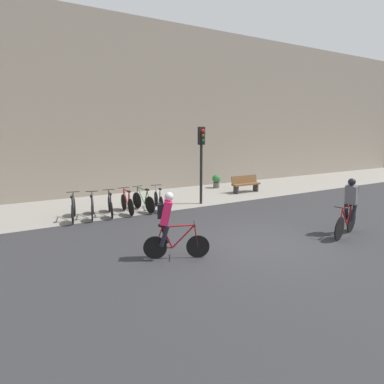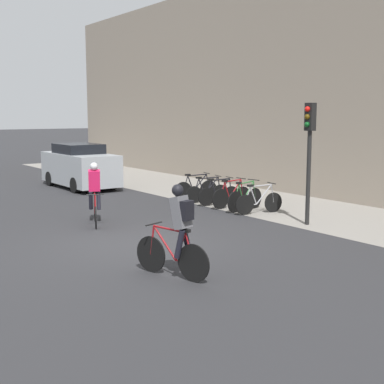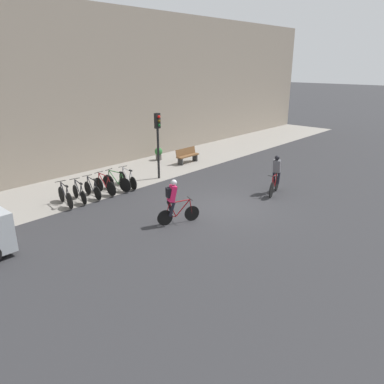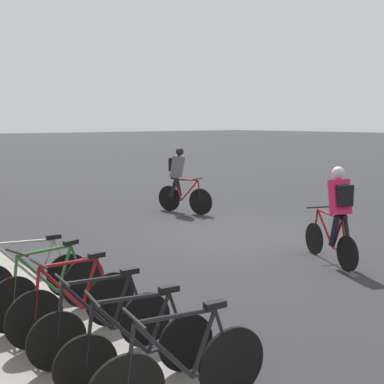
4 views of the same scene
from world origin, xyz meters
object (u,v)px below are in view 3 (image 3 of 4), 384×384
(parked_bike_2, at_px, (92,189))
(cyclist_pink, at_px, (174,200))
(parked_bike_4, at_px, (117,182))
(bench, at_px, (187,155))
(cyclist_grey, at_px, (276,173))
(traffic_light_pole, at_px, (158,134))
(potted_plant, at_px, (159,153))
(parked_bike_3, at_px, (105,185))
(parked_bike_5, at_px, (128,179))
(parked_bike_1, at_px, (79,193))
(parked_bike_0, at_px, (65,196))

(parked_bike_2, bearing_deg, cyclist_pink, -85.72)
(parked_bike_4, bearing_deg, parked_bike_2, -179.98)
(cyclist_pink, height_order, bench, cyclist_pink)
(cyclist_grey, distance_m, parked_bike_2, 8.39)
(traffic_light_pole, xyz_separation_m, potted_plant, (2.67, 2.89, -1.92))
(bench, bearing_deg, cyclist_pink, -140.33)
(cyclist_grey, height_order, potted_plant, cyclist_grey)
(traffic_light_pole, relative_size, bench, 2.07)
(parked_bike_4, bearing_deg, traffic_light_pole, -1.28)
(parked_bike_2, xyz_separation_m, parked_bike_4, (1.34, 0.00, 0.02))
(parked_bike_3, height_order, parked_bike_4, parked_bike_4)
(parked_bike_3, bearing_deg, cyclist_pink, -93.71)
(parked_bike_5, height_order, traffic_light_pole, traffic_light_pole)
(parked_bike_4, distance_m, parked_bike_5, 0.67)
(parked_bike_2, xyz_separation_m, bench, (7.39, 1.03, 0.09))
(cyclist_pink, distance_m, parked_bike_3, 4.84)
(parked_bike_1, height_order, traffic_light_pole, traffic_light_pole)
(cyclist_pink, relative_size, parked_bike_4, 1.02)
(parked_bike_2, height_order, bench, parked_bike_2)
(parked_bike_3, relative_size, bench, 1.00)
(cyclist_pink, height_order, cyclist_grey, cyclist_grey)
(cyclist_pink, distance_m, potted_plant, 9.93)
(bench, height_order, potted_plant, bench)
(cyclist_grey, distance_m, parked_bike_1, 8.88)
(potted_plant, bearing_deg, parked_bike_0, -160.65)
(parked_bike_5, bearing_deg, parked_bike_4, 179.92)
(cyclist_grey, xyz_separation_m, parked_bike_4, (-4.69, 5.80, -0.54))
(parked_bike_3, bearing_deg, parked_bike_5, -0.07)
(bench, relative_size, potted_plant, 2.09)
(cyclist_pink, xyz_separation_m, parked_bike_5, (1.65, 4.80, -0.56))
(cyclist_pink, distance_m, parked_bike_4, 4.93)
(parked_bike_1, height_order, parked_bike_5, parked_bike_5)
(parked_bike_1, distance_m, parked_bike_2, 0.67)
(parked_bike_5, bearing_deg, bench, 10.84)
(cyclist_grey, bearing_deg, parked_bike_0, 141.82)
(parked_bike_0, distance_m, parked_bike_1, 0.67)
(traffic_light_pole, bearing_deg, parked_bike_0, 179.35)
(parked_bike_4, xyz_separation_m, potted_plant, (5.36, 2.83, 0.03))
(parked_bike_0, height_order, parked_bike_1, parked_bike_0)
(parked_bike_1, bearing_deg, cyclist_grey, -40.85)
(cyclist_pink, xyz_separation_m, traffic_light_pole, (3.68, 4.74, 1.41))
(cyclist_grey, height_order, traffic_light_pole, traffic_light_pole)
(cyclist_grey, bearing_deg, potted_plant, 85.54)
(parked_bike_4, bearing_deg, parked_bike_3, 179.94)
(parked_bike_1, height_order, parked_bike_3, parked_bike_3)
(parked_bike_3, distance_m, parked_bike_4, 0.67)
(cyclist_grey, xyz_separation_m, parked_bike_1, (-6.70, 5.80, -0.57))
(cyclist_grey, relative_size, parked_bike_3, 1.10)
(cyclist_grey, xyz_separation_m, parked_bike_0, (-7.37, 5.80, -0.54))
(parked_bike_0, distance_m, parked_bike_2, 1.34)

